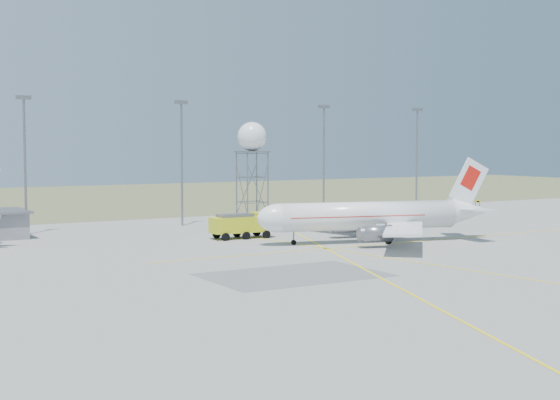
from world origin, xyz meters
TOP-DOWN VIEW (x-y plane):
  - ground at (0.00, 0.00)m, footprint 400.00×400.00m
  - grass_strip at (0.00, 140.00)m, footprint 400.00×120.00m
  - mast_a at (-35.00, 66.00)m, footprint 2.20×0.50m
  - mast_b at (-10.00, 66.00)m, footprint 2.20×0.50m
  - mast_c at (18.00, 66.00)m, footprint 2.20×0.50m
  - mast_d at (40.00, 66.00)m, footprint 2.20×0.50m
  - taxi_sign_near at (55.60, 72.00)m, footprint 1.60×0.17m
  - taxi_sign_far at (62.60, 72.00)m, footprint 1.60×0.17m
  - airliner_main at (3.37, 32.60)m, footprint 33.45×31.80m
  - radar_tower at (-1.00, 58.47)m, footprint 4.68×4.68m
  - fire_truck at (-9.59, 45.47)m, footprint 9.07×3.87m

SIDE VIEW (x-z plane):
  - ground at x=0.00m, z-range 0.00..0.00m
  - grass_strip at x=0.00m, z-range 0.00..0.03m
  - taxi_sign_near at x=55.60m, z-range 0.29..1.49m
  - taxi_sign_far at x=62.60m, z-range 0.29..1.49m
  - fire_truck at x=-9.59m, z-range -0.07..3.51m
  - airliner_main at x=3.37m, z-range -2.23..9.29m
  - radar_tower at x=-1.00m, z-range 1.04..17.99m
  - mast_a at x=-35.00m, z-range 1.82..22.32m
  - mast_b at x=-10.00m, z-range 1.82..22.32m
  - mast_c at x=18.00m, z-range 1.82..22.32m
  - mast_d at x=40.00m, z-range 1.82..22.32m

